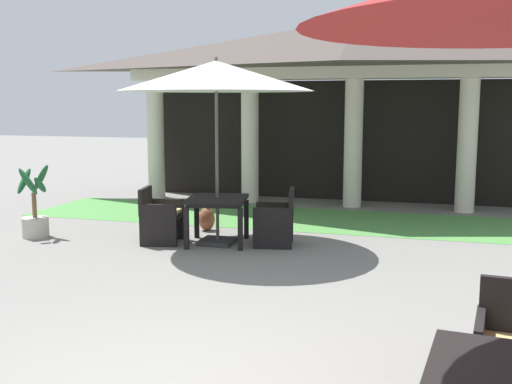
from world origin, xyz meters
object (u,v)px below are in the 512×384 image
(patio_chair_mid_left_west, at_px, (160,217))
(patio_chair_mid_left_east, at_px, (276,220))
(potted_palm_left_edge, at_px, (35,215))
(patio_table_mid_left, at_px, (217,204))
(terracotta_urn, at_px, (207,219))
(patio_umbrella_mid_left, at_px, (216,77))

(patio_chair_mid_left_west, relative_size, patio_chair_mid_left_east, 0.99)
(patio_chair_mid_left_west, xyz_separation_m, potted_palm_left_edge, (-2.09, -0.21, -0.05))
(patio_table_mid_left, bearing_deg, terracotta_urn, 120.15)
(patio_umbrella_mid_left, bearing_deg, terracotta_urn, 120.15)
(patio_umbrella_mid_left, bearing_deg, patio_chair_mid_left_east, 10.80)
(patio_umbrella_mid_left, xyz_separation_m, patio_chair_mid_left_west, (-0.88, -0.17, -2.10))
(patio_table_mid_left, xyz_separation_m, patio_chair_mid_left_east, (0.88, 0.17, -0.23))
(potted_palm_left_edge, xyz_separation_m, terracotta_urn, (2.45, 1.25, -0.15))
(patio_chair_mid_left_east, bearing_deg, patio_umbrella_mid_left, 90.00)
(patio_umbrella_mid_left, height_order, terracotta_urn, patio_umbrella_mid_left)
(patio_umbrella_mid_left, xyz_separation_m, terracotta_urn, (-0.51, 0.87, -2.31))
(patio_chair_mid_left_east, distance_m, potted_palm_left_edge, 3.88)
(terracotta_urn, bearing_deg, patio_chair_mid_left_east, -26.98)
(potted_palm_left_edge, bearing_deg, patio_chair_mid_left_west, 5.67)
(patio_chair_mid_left_west, bearing_deg, patio_chair_mid_left_east, 90.00)
(patio_umbrella_mid_left, xyz_separation_m, potted_palm_left_edge, (-2.96, -0.37, -2.16))
(patio_chair_mid_left_east, bearing_deg, potted_palm_left_edge, 87.23)
(patio_umbrella_mid_left, distance_m, potted_palm_left_edge, 3.68)
(patio_umbrella_mid_left, distance_m, patio_chair_mid_left_east, 2.30)
(patio_table_mid_left, relative_size, patio_chair_mid_left_east, 1.17)
(patio_chair_mid_left_west, relative_size, terracotta_urn, 1.80)
(patio_chair_mid_left_west, bearing_deg, potted_palm_left_edge, -95.14)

